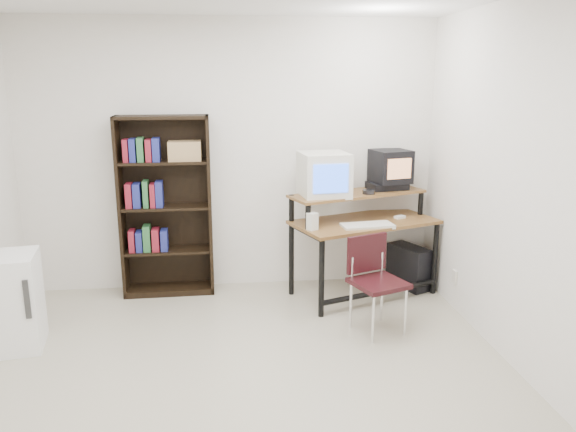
{
  "coord_description": "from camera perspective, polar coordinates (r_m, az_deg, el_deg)",
  "views": [
    {
      "loc": [
        -0.03,
        -3.44,
        2.05
      ],
      "look_at": [
        0.47,
        1.1,
        0.92
      ],
      "focal_mm": 35.0,
      "sensor_mm": 36.0,
      "label": 1
    }
  ],
  "objects": [
    {
      "name": "right_wall",
      "position": [
        4.06,
        23.87,
        2.06
      ],
      "size": [
        0.01,
        4.0,
        2.6
      ],
      "primitive_type": "cube",
      "color": "silver",
      "rests_on": "floor"
    },
    {
      "name": "mouse",
      "position": [
        5.49,
        11.29,
        -0.15
      ],
      "size": [
        0.12,
        0.1,
        0.03
      ],
      "primitive_type": "cube",
      "rotation": [
        0.0,
        0.0,
        0.47
      ],
      "color": "white",
      "rests_on": "mousepad"
    },
    {
      "name": "crt_monitor",
      "position": [
        5.22,
        3.67,
        4.21
      ],
      "size": [
        0.48,
        0.48,
        0.41
      ],
      "rotation": [
        0.0,
        0.0,
        0.12
      ],
      "color": "silver",
      "rests_on": "computer_desk"
    },
    {
      "name": "back_wall",
      "position": [
        5.49,
        -5.91,
        5.98
      ],
      "size": [
        4.0,
        0.01,
        2.6
      ],
      "primitive_type": "cube",
      "color": "silver",
      "rests_on": "floor"
    },
    {
      "name": "cd_spindle",
      "position": [
        5.34,
        8.2,
        2.38
      ],
      "size": [
        0.16,
        0.16,
        0.05
      ],
      "primitive_type": "cylinder",
      "rotation": [
        0.0,
        0.0,
        0.4
      ],
      "color": "#26262B",
      "rests_on": "computer_desk"
    },
    {
      "name": "crt_tv",
      "position": [
        5.57,
        10.38,
        4.99
      ],
      "size": [
        0.4,
        0.4,
        0.32
      ],
      "rotation": [
        0.0,
        0.0,
        0.24
      ],
      "color": "black",
      "rests_on": "vcr"
    },
    {
      "name": "wall_outlet",
      "position": [
        5.31,
        16.57,
        -5.94
      ],
      "size": [
        0.02,
        0.08,
        0.12
      ],
      "primitive_type": "cube",
      "color": "beige",
      "rests_on": "right_wall"
    },
    {
      "name": "desk_speaker",
      "position": [
        4.96,
        2.48,
        -0.64
      ],
      "size": [
        0.11,
        0.11,
        0.17
      ],
      "primitive_type": "cube",
      "rotation": [
        0.0,
        0.0,
        0.58
      ],
      "color": "silver",
      "rests_on": "computer_desk"
    },
    {
      "name": "mini_fridge",
      "position": [
        4.85,
        -26.45,
        -7.83
      ],
      "size": [
        0.51,
        0.51,
        0.75
      ],
      "rotation": [
        0.0,
        0.0,
        0.16
      ],
      "color": "white",
      "rests_on": "floor"
    },
    {
      "name": "front_wall",
      "position": [
        1.62,
        -4.64,
        -13.7
      ],
      "size": [
        4.0,
        0.01,
        2.6
      ],
      "primitive_type": "cube",
      "color": "silver",
      "rests_on": "floor"
    },
    {
      "name": "pc_tower",
      "position": [
        5.76,
        12.17,
        -5.05
      ],
      "size": [
        0.37,
        0.49,
        0.42
      ],
      "primitive_type": "cube",
      "rotation": [
        0.0,
        0.0,
        0.44
      ],
      "color": "black",
      "rests_on": "floor"
    },
    {
      "name": "vcr",
      "position": [
        5.6,
        10.02,
        3.0
      ],
      "size": [
        0.4,
        0.32,
        0.08
      ],
      "primitive_type": "cube",
      "rotation": [
        0.0,
        0.0,
        0.18
      ],
      "color": "black",
      "rests_on": "computer_desk"
    },
    {
      "name": "keyboard",
      "position": [
        5.15,
        8.06,
        -1.01
      ],
      "size": [
        0.49,
        0.27,
        0.03
      ],
      "primitive_type": "cube",
      "rotation": [
        0.0,
        0.0,
        0.12
      ],
      "color": "silver",
      "rests_on": "computer_desk"
    },
    {
      "name": "floor",
      "position": [
        4.01,
        -5.17,
        -17.02
      ],
      "size": [
        4.0,
        4.0,
        0.01
      ],
      "primitive_type": "cube",
      "color": "#BAB29A",
      "rests_on": "ground"
    },
    {
      "name": "mousepad",
      "position": [
        5.5,
        11.54,
        -0.35
      ],
      "size": [
        0.25,
        0.22,
        0.01
      ],
      "primitive_type": "cube",
      "rotation": [
        0.0,
        0.0,
        0.2
      ],
      "color": "black",
      "rests_on": "computer_desk"
    },
    {
      "name": "bookshelf",
      "position": [
        5.45,
        -12.32,
        1.22
      ],
      "size": [
        0.86,
        0.31,
        1.71
      ],
      "rotation": [
        0.0,
        0.0,
        0.02
      ],
      "color": "black",
      "rests_on": "floor"
    },
    {
      "name": "computer_desk",
      "position": [
        5.38,
        7.64,
        -0.75
      ],
      "size": [
        1.48,
        1.08,
        0.98
      ],
      "rotation": [
        0.0,
        0.0,
        0.35
      ],
      "color": "brown",
      "rests_on": "floor"
    },
    {
      "name": "school_chair",
      "position": [
        4.68,
        8.74,
        -5.82
      ],
      "size": [
        0.51,
        0.51,
        0.79
      ],
      "rotation": [
        0.0,
        0.0,
        0.37
      ],
      "color": "black",
      "rests_on": "floor"
    }
  ]
}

